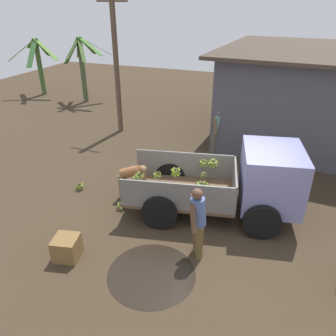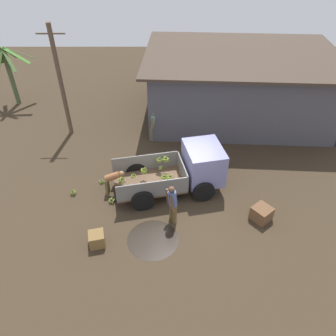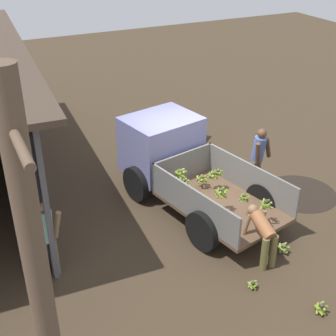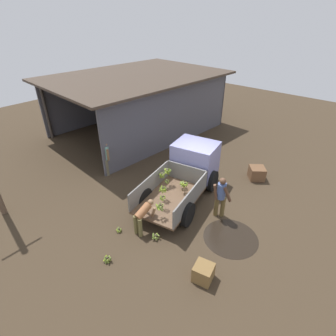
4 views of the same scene
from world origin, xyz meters
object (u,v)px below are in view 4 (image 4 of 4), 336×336
person_bystander_near_shed (106,156)px  wooden_crate_0 (203,273)px  banana_bunch_on_ground_0 (156,236)px  banana_bunch_on_ground_2 (107,259)px  banana_bunch_on_ground_1 (119,230)px  cargo_truck (190,167)px  person_foreground_visitor (221,196)px  person_worker_loading (143,215)px  wooden_crate_1 (257,173)px

person_bystander_near_shed → wooden_crate_0: bearing=-73.2°
banana_bunch_on_ground_0 → banana_bunch_on_ground_2: size_ratio=1.15×
banana_bunch_on_ground_2 → banana_bunch_on_ground_1: bearing=34.6°
person_bystander_near_shed → banana_bunch_on_ground_2: size_ratio=6.73×
person_bystander_near_shed → banana_bunch_on_ground_0: 4.74m
cargo_truck → banana_bunch_on_ground_2: (-4.73, -0.53, -0.86)m
person_foreground_visitor → banana_bunch_on_ground_0: bearing=-51.2°
person_foreground_visitor → banana_bunch_on_ground_0: person_foreground_visitor is taller
banana_bunch_on_ground_0 → banana_bunch_on_ground_1: banana_bunch_on_ground_0 is taller
banana_bunch_on_ground_0 → person_worker_loading: bearing=88.4°
banana_bunch_on_ground_0 → wooden_crate_1: bearing=-8.8°
wooden_crate_0 → person_foreground_visitor: bearing=22.9°
banana_bunch_on_ground_2 → wooden_crate_1: (7.23, -1.33, 0.17)m
banana_bunch_on_ground_0 → person_bystander_near_shed: bearing=71.4°
person_bystander_near_shed → wooden_crate_0: (-1.71, -6.46, -0.65)m
person_foreground_visitor → banana_bunch_on_ground_2: person_foreground_visitor is taller
person_foreground_visitor → person_worker_loading: 2.80m
cargo_truck → banana_bunch_on_ground_0: size_ratio=16.19×
person_foreground_visitor → banana_bunch_on_ground_2: bearing=-48.7°
person_bystander_near_shed → wooden_crate_1: bearing=-20.6°
person_foreground_visitor → banana_bunch_on_ground_0: (-2.35, 0.95, -0.80)m
person_worker_loading → banana_bunch_on_ground_2: (-1.63, -0.12, -0.57)m
cargo_truck → banana_bunch_on_ground_1: size_ratio=20.92×
person_worker_loading → person_foreground_visitor: bearing=-33.6°
wooden_crate_0 → wooden_crate_1: wooden_crate_1 is taller
banana_bunch_on_ground_1 → person_worker_loading: bearing=-44.5°
banana_bunch_on_ground_1 → wooden_crate_1: wooden_crate_1 is taller
wooden_crate_1 → banana_bunch_on_ground_2: bearing=169.6°
banana_bunch_on_ground_2 → wooden_crate_1: size_ratio=0.38×
banana_bunch_on_ground_1 → wooden_crate_0: bearing=-83.3°
banana_bunch_on_ground_2 → cargo_truck: bearing=6.4°
cargo_truck → wooden_crate_0: bearing=-149.9°
wooden_crate_0 → wooden_crate_1: size_ratio=0.81×
cargo_truck → person_bystander_near_shed: (-1.63, 3.45, -0.07)m
person_worker_loading → cargo_truck: bearing=7.0°
person_worker_loading → banana_bunch_on_ground_0: size_ratio=3.92×
person_worker_loading → wooden_crate_0: bearing=-95.4°
person_bystander_near_shed → wooden_crate_0: 6.72m
person_worker_loading → banana_bunch_on_ground_1: (-0.60, 0.59, -0.59)m
person_foreground_visitor → banana_bunch_on_ground_2: (-3.96, 1.40, -0.81)m
banana_bunch_on_ground_0 → wooden_crate_0: size_ratio=0.54×
banana_bunch_on_ground_0 → banana_bunch_on_ground_1: bearing=116.6°
cargo_truck → person_foreground_visitor: (-0.77, -1.93, -0.05)m
wooden_crate_0 → wooden_crate_1: bearing=11.2°
person_bystander_near_shed → banana_bunch_on_ground_1: (-2.08, -3.27, -0.81)m
wooden_crate_1 → cargo_truck: bearing=143.3°
person_foreground_visitor → wooden_crate_1: person_foreground_visitor is taller
wooden_crate_0 → wooden_crate_1: 5.94m
person_worker_loading → banana_bunch_on_ground_0: (-0.02, -0.58, -0.56)m
banana_bunch_on_ground_1 → banana_bunch_on_ground_2: 1.25m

